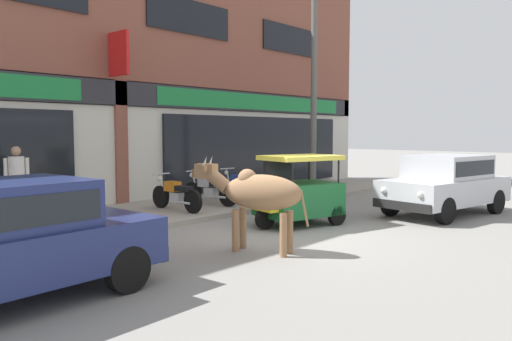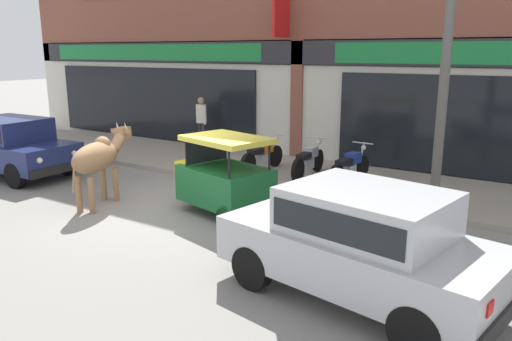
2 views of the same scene
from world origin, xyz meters
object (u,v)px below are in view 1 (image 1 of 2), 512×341
object	(u,v)px
pedestrian	(17,175)
car_0	(446,182)
motorcycle_1	(210,190)
cow	(257,193)
motorcycle_0	(176,195)
motorcycle_2	(241,187)
car_1	(4,237)
auto_rickshaw	(296,195)
utility_pole	(314,95)

from	to	relation	value
pedestrian	car_0	bearing A→B (deg)	-39.42
motorcycle_1	cow	bearing A→B (deg)	-123.64
motorcycle_0	motorcycle_2	xyz separation A→B (m)	(2.35, 0.03, 0.00)
motorcycle_2	pedestrian	world-z (taller)	pedestrian
cow	motorcycle_0	world-z (taller)	cow
car_0	car_1	xyz separation A→B (m)	(-9.85, 1.38, 0.00)
cow	auto_rickshaw	xyz separation A→B (m)	(2.39, 0.99, -0.35)
car_0	utility_pole	size ratio (longest dim) A/B	0.63
pedestrian	motorcycle_0	bearing A→B (deg)	-24.93
motorcycle_1	pedestrian	size ratio (longest dim) A/B	1.13
car_0	pedestrian	world-z (taller)	pedestrian
car_0	car_1	distance (m)	9.95
cow	motorcycle_1	world-z (taller)	cow
car_0	pedestrian	size ratio (longest dim) A/B	2.37
motorcycle_0	pedestrian	distance (m)	3.52
motorcycle_0	motorcycle_2	bearing A→B (deg)	0.80
car_0	utility_pole	distance (m)	4.55
auto_rickshaw	motorcycle_0	distance (m)	3.08
car_0	cow	bearing A→B (deg)	171.33
motorcycle_1	pedestrian	world-z (taller)	pedestrian
utility_pole	auto_rickshaw	bearing A→B (deg)	-150.05
car_0	pedestrian	xyz separation A→B (m)	(-7.64, 6.28, 0.29)
motorcycle_0	pedestrian	world-z (taller)	pedestrian
car_1	motorcycle_2	bearing A→B (deg)	24.26
cow	motorcycle_1	bearing A→B (deg)	56.36
pedestrian	cow	bearing A→B (deg)	-72.51
car_1	pedestrian	bearing A→B (deg)	65.73
auto_rickshaw	motorcycle_1	size ratio (longest dim) A/B	1.18
cow	motorcycle_2	xyz separation A→B (m)	(3.80, 3.95, -0.49)
car_0	motorcycle_0	distance (m)	6.60
car_0	motorcycle_2	distance (m)	5.32
auto_rickshaw	pedestrian	world-z (taller)	pedestrian
motorcycle_1	car_1	bearing A→B (deg)	-151.58
car_0	car_1	size ratio (longest dim) A/B	1.03
car_1	motorcycle_1	distance (m)	7.50
cow	car_1	xyz separation A→B (m)	(-3.90, 0.47, -0.19)
auto_rickshaw	utility_pole	world-z (taller)	utility_pole
car_1	motorcycle_0	distance (m)	6.37
cow	utility_pole	xyz separation A→B (m)	(5.91, 3.02, 2.11)
cow	car_0	size ratio (longest dim) A/B	0.55
cow	utility_pole	distance (m)	6.96
motorcycle_2	auto_rickshaw	bearing A→B (deg)	-115.47
motorcycle_2	motorcycle_0	bearing A→B (deg)	-179.20
car_1	motorcycle_1	world-z (taller)	car_1
car_0	motorcycle_2	bearing A→B (deg)	113.89
pedestrian	utility_pole	xyz separation A→B (m)	(7.60, -2.36, 2.01)
car_1	auto_rickshaw	bearing A→B (deg)	4.65
auto_rickshaw	motorcycle_1	distance (m)	3.07
motorcycle_1	utility_pole	xyz separation A→B (m)	(3.22, -1.03, 2.61)
cow	motorcycle_1	xyz separation A→B (m)	(2.69, 4.04, -0.49)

